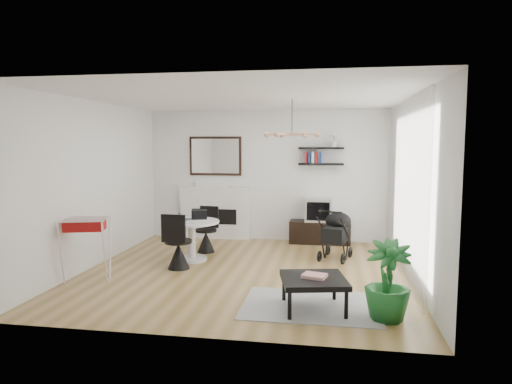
% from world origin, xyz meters
% --- Properties ---
extents(floor, '(5.00, 5.00, 0.00)m').
position_xyz_m(floor, '(0.00, 0.00, 0.00)').
color(floor, olive).
rests_on(floor, ground).
extents(ceiling, '(5.00, 5.00, 0.00)m').
position_xyz_m(ceiling, '(0.00, 0.00, 2.70)').
color(ceiling, white).
rests_on(ceiling, wall_back).
extents(wall_back, '(5.00, 0.00, 5.00)m').
position_xyz_m(wall_back, '(0.00, 2.50, 1.35)').
color(wall_back, white).
rests_on(wall_back, floor).
extents(wall_left, '(0.00, 5.00, 5.00)m').
position_xyz_m(wall_left, '(-2.50, 0.00, 1.35)').
color(wall_left, white).
rests_on(wall_left, floor).
extents(wall_right, '(0.00, 5.00, 5.00)m').
position_xyz_m(wall_right, '(2.50, 0.00, 1.35)').
color(wall_right, white).
rests_on(wall_right, floor).
extents(sheer_curtain, '(0.04, 3.60, 2.60)m').
position_xyz_m(sheer_curtain, '(2.40, 0.20, 1.35)').
color(sheer_curtain, white).
rests_on(sheer_curtain, wall_right).
extents(fireplace, '(1.50, 0.17, 2.16)m').
position_xyz_m(fireplace, '(-1.10, 2.42, 0.69)').
color(fireplace, white).
rests_on(fireplace, floor).
extents(shelf_lower, '(0.90, 0.25, 0.04)m').
position_xyz_m(shelf_lower, '(1.11, 2.37, 1.60)').
color(shelf_lower, black).
rests_on(shelf_lower, wall_back).
extents(shelf_upper, '(0.90, 0.25, 0.04)m').
position_xyz_m(shelf_upper, '(1.11, 2.37, 1.92)').
color(shelf_upper, black).
rests_on(shelf_upper, wall_back).
extents(pendant_lamp, '(0.90, 0.90, 0.10)m').
position_xyz_m(pendant_lamp, '(0.70, 0.30, 2.15)').
color(pendant_lamp, tan).
rests_on(pendant_lamp, ceiling).
extents(tv_console, '(1.21, 0.43, 0.46)m').
position_xyz_m(tv_console, '(1.11, 2.28, 0.23)').
color(tv_console, black).
rests_on(tv_console, floor).
extents(crt_tv, '(0.53, 0.46, 0.46)m').
position_xyz_m(crt_tv, '(1.08, 2.27, 0.68)').
color(crt_tv, '#BDBCBE').
rests_on(crt_tv, tv_console).
extents(dining_table, '(0.95, 0.95, 0.69)m').
position_xyz_m(dining_table, '(-1.03, 0.55, 0.46)').
color(dining_table, white).
rests_on(dining_table, floor).
extents(laptop, '(0.37, 0.31, 0.02)m').
position_xyz_m(laptop, '(-1.16, 0.51, 0.70)').
color(laptop, black).
rests_on(laptop, dining_table).
extents(black_bag, '(0.30, 0.23, 0.16)m').
position_xyz_m(black_bag, '(-0.95, 0.74, 0.77)').
color(black_bag, black).
rests_on(black_bag, dining_table).
extents(newspaper, '(0.37, 0.33, 0.01)m').
position_xyz_m(newspaper, '(-0.89, 0.40, 0.70)').
color(newspaper, silver).
rests_on(newspaper, dining_table).
extents(drinking_glass, '(0.06, 0.06, 0.10)m').
position_xyz_m(drinking_glass, '(-1.30, 0.72, 0.74)').
color(drinking_glass, white).
rests_on(drinking_glass, dining_table).
extents(chair_far, '(0.40, 0.42, 0.84)m').
position_xyz_m(chair_far, '(-0.96, 1.19, 0.27)').
color(chair_far, black).
rests_on(chair_far, floor).
extents(chair_near, '(0.43, 0.44, 0.91)m').
position_xyz_m(chair_near, '(-1.09, -0.01, 0.29)').
color(chair_near, black).
rests_on(chair_near, floor).
extents(drying_rack, '(0.77, 0.75, 0.94)m').
position_xyz_m(drying_rack, '(-2.18, -0.87, 0.50)').
color(drying_rack, white).
rests_on(drying_rack, floor).
extents(stroller, '(0.63, 0.81, 0.91)m').
position_xyz_m(stroller, '(1.43, 1.08, 0.39)').
color(stroller, black).
rests_on(stroller, floor).
extents(rug, '(1.68, 1.21, 0.01)m').
position_xyz_m(rug, '(1.09, -1.38, 0.01)').
color(rug, gray).
rests_on(rug, floor).
extents(coffee_table, '(0.89, 0.89, 0.39)m').
position_xyz_m(coffee_table, '(1.13, -1.49, 0.36)').
color(coffee_table, black).
rests_on(coffee_table, rug).
extents(magazines, '(0.32, 0.28, 0.04)m').
position_xyz_m(magazines, '(1.14, -1.49, 0.42)').
color(magazines, '#B9342E').
rests_on(magazines, coffee_table).
extents(potted_plant, '(0.53, 0.53, 0.92)m').
position_xyz_m(potted_plant, '(1.97, -1.68, 0.46)').
color(potted_plant, '#1C6225').
rests_on(potted_plant, floor).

